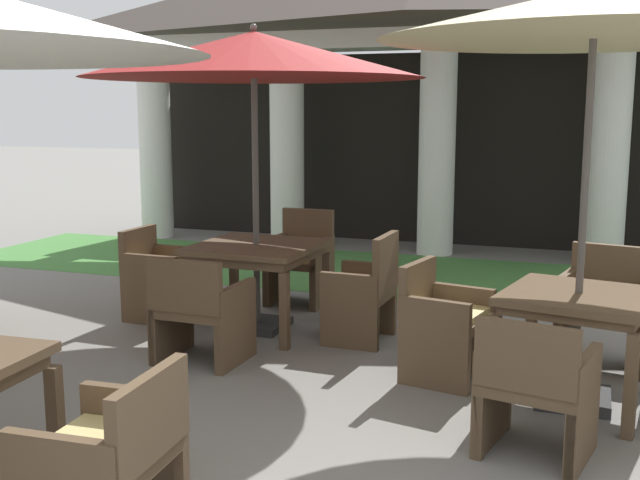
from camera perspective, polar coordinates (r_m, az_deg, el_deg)
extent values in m
cylinder|color=white|center=(11.91, -11.94, 6.63)|extent=(0.48, 0.48, 2.68)
cylinder|color=white|center=(10.96, -2.42, 6.59)|extent=(0.48, 0.48, 2.68)
cylinder|color=white|center=(10.36, 8.53, 6.32)|extent=(0.48, 0.48, 2.68)
cylinder|color=white|center=(10.17, 20.33, 5.77)|extent=(0.48, 0.48, 2.68)
cube|color=white|center=(10.38, 8.74, 14.39)|extent=(9.24, 0.70, 0.24)
cube|color=black|center=(11.24, 9.43, 6.54)|extent=(9.04, 0.16, 2.68)
cube|color=#47843D|center=(9.16, 6.60, -2.52)|extent=(11.44, 2.43, 0.01)
cube|color=brown|center=(6.78, -4.66, -0.50)|extent=(1.05, 1.05, 0.05)
cube|color=brown|center=(6.80, -4.66, -1.03)|extent=(0.97, 0.97, 0.08)
cube|color=brown|center=(6.69, -10.07, -4.41)|extent=(0.07, 0.07, 0.63)
cube|color=brown|center=(6.26, -2.60, -5.25)|extent=(0.07, 0.07, 0.63)
cube|color=brown|center=(7.49, -6.29, -2.81)|extent=(0.07, 0.07, 0.63)
cube|color=brown|center=(7.11, 0.51, -3.43)|extent=(0.07, 0.07, 0.63)
cube|color=#2D2D2D|center=(6.94, -4.58, -6.17)|extent=(0.49, 0.49, 0.07)
cylinder|color=#4C4742|center=(6.72, -4.71, 3.09)|extent=(0.05, 0.05, 2.32)
cone|color=maroon|center=(6.69, -4.86, 13.32)|extent=(2.86, 2.86, 0.39)
sphere|color=#4C4742|center=(6.71, -4.88, 15.22)|extent=(0.06, 0.06, 0.06)
cube|color=brown|center=(6.50, 2.90, -3.98)|extent=(0.50, 0.57, 0.07)
cube|color=#E0CC7F|center=(6.49, 2.90, -3.47)|extent=(0.46, 0.52, 0.05)
cube|color=brown|center=(6.38, 4.82, -1.75)|extent=(0.08, 0.55, 0.48)
cube|color=brown|center=(6.29, 2.15, -5.23)|extent=(0.49, 0.08, 0.62)
cube|color=brown|center=(6.76, 3.59, -4.18)|extent=(0.49, 0.08, 0.62)
cube|color=brown|center=(6.40, 0.33, -6.16)|extent=(0.06, 0.06, 0.36)
cube|color=brown|center=(6.85, 1.83, -5.10)|extent=(0.06, 0.06, 0.36)
cube|color=brown|center=(6.26, 4.04, -6.53)|extent=(0.06, 0.06, 0.36)
cube|color=brown|center=(6.72, 5.31, -5.43)|extent=(0.06, 0.06, 0.36)
cube|color=brown|center=(7.30, -11.31, -2.55)|extent=(0.60, 0.55, 0.07)
cube|color=#E0CC7F|center=(7.29, -11.32, -2.09)|extent=(0.55, 0.50, 0.05)
cube|color=brown|center=(7.41, -13.12, -0.63)|extent=(0.08, 0.53, 0.39)
cube|color=brown|center=(7.52, -10.28, -2.82)|extent=(0.58, 0.08, 0.64)
cube|color=brown|center=(7.12, -12.35, -3.59)|extent=(0.58, 0.08, 0.64)
cube|color=brown|center=(7.42, -8.56, -4.02)|extent=(0.06, 0.06, 0.37)
cube|color=brown|center=(7.02, -10.49, -4.85)|extent=(0.06, 0.06, 0.37)
cube|color=brown|center=(7.69, -11.95, -3.64)|extent=(0.06, 0.06, 0.37)
cube|color=brown|center=(7.31, -13.99, -4.41)|extent=(0.06, 0.06, 0.37)
cube|color=brown|center=(6.04, -8.56, -4.99)|extent=(0.63, 0.58, 0.07)
cube|color=#E0CC7F|center=(6.02, -8.58, -4.44)|extent=(0.58, 0.54, 0.05)
cube|color=brown|center=(5.77, -9.92, -3.37)|extent=(0.61, 0.08, 0.39)
cube|color=brown|center=(6.21, -10.83, -5.59)|extent=(0.08, 0.57, 0.62)
cube|color=brown|center=(5.93, -6.14, -6.19)|extent=(0.08, 0.57, 0.62)
cube|color=brown|center=(6.44, -9.53, -6.12)|extent=(0.06, 0.06, 0.37)
cube|color=brown|center=(6.19, -5.10, -6.68)|extent=(0.06, 0.06, 0.37)
cube|color=brown|center=(6.03, -12.02, -7.29)|extent=(0.06, 0.06, 0.37)
cube|color=brown|center=(5.76, -7.37, -7.98)|extent=(0.06, 0.06, 0.37)
cube|color=brown|center=(7.69, -1.54, -1.63)|extent=(0.55, 0.54, 0.07)
cube|color=#E0CC7F|center=(7.67, -1.55, -1.19)|extent=(0.51, 0.50, 0.05)
cube|color=brown|center=(7.86, -0.87, 0.60)|extent=(0.54, 0.08, 0.46)
cube|color=brown|center=(7.61, 0.19, -2.41)|extent=(0.08, 0.52, 0.66)
cube|color=brown|center=(7.80, -3.23, -2.12)|extent=(0.08, 0.52, 0.66)
cube|color=brown|center=(7.43, -0.52, -3.80)|extent=(0.06, 0.06, 0.38)
cube|color=brown|center=(7.62, -3.89, -3.49)|extent=(0.06, 0.06, 0.38)
cube|color=brown|center=(7.86, 0.75, -3.07)|extent=(0.06, 0.06, 0.38)
cube|color=brown|center=(8.04, -2.48, -2.79)|extent=(0.06, 0.06, 0.38)
cube|color=brown|center=(4.38, -18.72, -12.52)|extent=(0.07, 0.07, 0.61)
cube|color=brown|center=(3.69, -15.69, -15.17)|extent=(0.57, 0.65, 0.07)
cube|color=#E0CC7F|center=(3.67, -15.73, -14.32)|extent=(0.53, 0.59, 0.05)
cube|color=brown|center=(3.49, -12.30, -12.53)|extent=(0.09, 0.62, 0.38)
cube|color=brown|center=(3.95, -13.34, -14.66)|extent=(0.54, 0.09, 0.62)
cube|color=brown|center=(4.12, -16.36, -15.79)|extent=(0.06, 0.06, 0.36)
cube|color=brown|center=(5.31, 18.37, -3.92)|extent=(1.06, 1.06, 0.05)
cube|color=brown|center=(5.32, 18.34, -4.49)|extent=(0.97, 0.97, 0.06)
cube|color=brown|center=(5.14, 12.55, -8.77)|extent=(0.08, 0.08, 0.64)
cube|color=brown|center=(4.96, 21.73, -9.92)|extent=(0.08, 0.08, 0.64)
cube|color=brown|center=(5.89, 15.15, -6.48)|extent=(0.08, 0.08, 0.64)
cube|color=#2D2D2D|center=(5.50, 17.99, -10.89)|extent=(0.47, 0.47, 0.07)
cylinder|color=#4C4742|center=(5.22, 18.66, 1.53)|extent=(0.05, 0.05, 2.46)
cone|color=beige|center=(5.20, 19.43, 15.41)|extent=(2.65, 2.65, 0.31)
cube|color=brown|center=(5.63, 9.31, -5.83)|extent=(0.61, 0.62, 0.07)
cube|color=#E0CC7F|center=(5.62, 9.33, -5.24)|extent=(0.56, 0.57, 0.05)
cube|color=brown|center=(5.67, 7.14, -3.39)|extent=(0.17, 0.53, 0.37)
cube|color=brown|center=(5.88, 10.18, -6.32)|extent=(0.52, 0.16, 0.64)
cube|color=brown|center=(5.44, 8.31, -7.57)|extent=(0.52, 0.16, 0.64)
cube|color=brown|center=(5.83, 12.24, -7.76)|extent=(0.07, 0.07, 0.40)
cube|color=brown|center=(5.41, 10.58, -9.10)|extent=(0.07, 0.07, 0.40)
cube|color=brown|center=(5.99, 8.05, -7.17)|extent=(0.07, 0.07, 0.40)
cube|color=brown|center=(5.58, 6.11, -8.41)|extent=(0.07, 0.07, 0.40)
cube|color=brown|center=(6.23, 20.08, -4.90)|extent=(0.70, 0.60, 0.07)
cube|color=#E0CC7F|center=(6.21, 20.11, -4.36)|extent=(0.65, 0.55, 0.05)
cube|color=brown|center=(6.38, 20.60, -2.26)|extent=(0.62, 0.18, 0.43)
cube|color=brown|center=(6.30, 17.46, -5.31)|extent=(0.16, 0.49, 0.68)
cube|color=brown|center=(6.04, 22.18, -7.72)|extent=(0.07, 0.07, 0.39)
cube|color=brown|center=(6.14, 16.98, -7.13)|extent=(0.07, 0.07, 0.39)
cube|color=brown|center=(6.54, 17.92, -6.15)|extent=(0.07, 0.07, 0.39)
cube|color=brown|center=(4.56, 15.59, -10.12)|extent=(0.65, 0.63, 0.07)
cube|color=#E0CC7F|center=(4.54, 15.62, -9.40)|extent=(0.59, 0.58, 0.05)
cube|color=brown|center=(4.27, 14.82, -8.32)|extent=(0.55, 0.17, 0.37)
cube|color=brown|center=(4.66, 12.47, -10.80)|extent=(0.17, 0.53, 0.62)
cube|color=brown|center=(4.54, 18.70, -11.66)|extent=(0.17, 0.53, 0.62)
cube|color=brown|center=(4.92, 13.41, -11.30)|extent=(0.07, 0.07, 0.37)
cube|color=brown|center=(4.80, 19.16, -12.09)|extent=(0.07, 0.07, 0.37)
cube|color=brown|center=(4.50, 11.50, -13.25)|extent=(0.07, 0.07, 0.37)
cube|color=brown|center=(4.37, 17.80, -14.21)|extent=(0.07, 0.07, 0.37)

